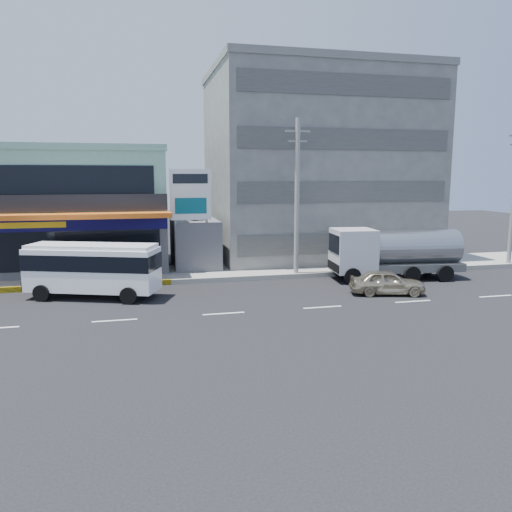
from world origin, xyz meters
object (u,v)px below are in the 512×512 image
at_px(satellite_dish, 196,219).
at_px(minibus, 93,266).
at_px(billboard, 191,201).
at_px(sedan, 387,282).
at_px(shop_building, 76,212).
at_px(motorcycle_rider, 137,274).
at_px(tanker_truck, 392,252).
at_px(concrete_building, 316,169).
at_px(utility_pole_near, 297,197).

xyz_separation_m(satellite_dish, minibus, (-6.24, -6.30, -1.85)).
xyz_separation_m(billboard, sedan, (9.95, -7.40, -4.24)).
bearing_deg(shop_building, motorcycle_rider, -60.76).
xyz_separation_m(satellite_dish, tanker_truck, (11.65, -5.57, -1.84)).
bearing_deg(billboard, minibus, -141.90).
height_order(shop_building, billboard, shop_building).
bearing_deg(sedan, motorcycle_rider, 84.03).
xyz_separation_m(minibus, motorcycle_rider, (2.24, 2.10, -0.92)).
distance_m(concrete_building, billboard, 12.17).
xyz_separation_m(utility_pole_near, tanker_truck, (5.65, -1.97, -3.42)).
bearing_deg(sedan, concrete_building, 12.05).
distance_m(concrete_building, utility_pole_near, 8.79).
height_order(minibus, motorcycle_rider, minibus).
xyz_separation_m(shop_building, concrete_building, (18.00, 1.05, 3.00)).
relative_size(shop_building, satellite_dish, 8.27).
bearing_deg(minibus, utility_pole_near, 12.45).
distance_m(satellite_dish, billboard, 2.31).
bearing_deg(billboard, shop_building, 147.68).
xyz_separation_m(shop_building, motorcycle_rider, (4.00, -7.15, -3.19)).
xyz_separation_m(sedan, motorcycle_rider, (-13.45, 5.00, 0.12)).
height_order(concrete_building, tanker_truck, concrete_building).
relative_size(billboard, sedan, 1.70).
distance_m(utility_pole_near, minibus, 12.99).
bearing_deg(sedan, satellite_dish, 60.20).
xyz_separation_m(shop_building, tanker_truck, (19.65, -8.51, -2.26)).
height_order(billboard, sedan, billboard).
height_order(satellite_dish, motorcycle_rider, satellite_dish).
relative_size(billboard, utility_pole_near, 0.69).
bearing_deg(satellite_dish, utility_pole_near, -30.96).
height_order(minibus, sedan, minibus).
distance_m(minibus, tanker_truck, 17.91).
xyz_separation_m(concrete_building, utility_pole_near, (-4.00, -7.60, -1.85)).
distance_m(satellite_dish, utility_pole_near, 7.17).
relative_size(shop_building, sedan, 3.06).
bearing_deg(concrete_building, billboard, -151.08).
xyz_separation_m(utility_pole_near, sedan, (3.45, -5.60, -4.46)).
height_order(shop_building, minibus, shop_building).
distance_m(satellite_dish, motorcycle_rider, 6.43).
xyz_separation_m(billboard, motorcycle_rider, (-3.50, -2.40, -4.12)).
height_order(utility_pole_near, minibus, utility_pole_near).
bearing_deg(motorcycle_rider, billboard, 34.44).
distance_m(concrete_building, minibus, 19.94).
distance_m(sedan, motorcycle_rider, 14.35).
relative_size(sedan, tanker_truck, 0.48).
distance_m(shop_building, billboard, 8.92).
distance_m(shop_building, sedan, 21.52).
relative_size(shop_building, concrete_building, 0.77).
bearing_deg(minibus, tanker_truck, 2.34).
distance_m(sedan, tanker_truck, 4.37).
xyz_separation_m(concrete_building, tanker_truck, (1.65, -9.57, -5.27)).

